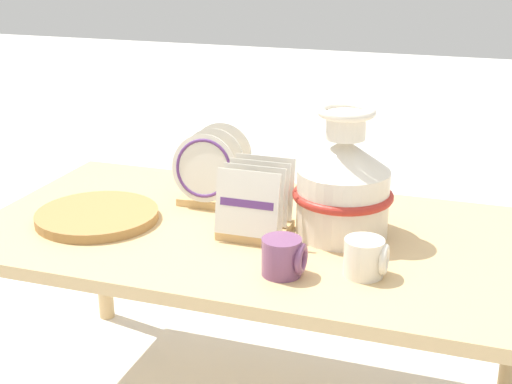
{
  "coord_description": "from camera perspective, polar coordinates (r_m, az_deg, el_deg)",
  "views": [
    {
      "loc": [
        0.57,
        -1.69,
        1.35
      ],
      "look_at": [
        0.0,
        0.0,
        0.7
      ],
      "focal_mm": 50.0,
      "sensor_mm": 36.0,
      "label": 1
    }
  ],
  "objects": [
    {
      "name": "dish_rack_square_plates",
      "position": [
        1.89,
        -0.03,
        -1.42
      ],
      "size": [
        0.17,
        0.18,
        0.19
      ],
      "color": "tan",
      "rests_on": "display_table"
    },
    {
      "name": "ceramic_vase",
      "position": [
        1.88,
        7.0,
        0.66
      ],
      "size": [
        0.27,
        0.27,
        0.35
      ],
      "color": "silver",
      "rests_on": "display_table"
    },
    {
      "name": "wicker_charger_stack",
      "position": [
        2.05,
        -12.59,
        -1.87
      ],
      "size": [
        0.34,
        0.34,
        0.03
      ],
      "color": "#AD7F47",
      "rests_on": "display_table"
    },
    {
      "name": "mug_cream_glaze",
      "position": [
        1.69,
        8.79,
        -5.21
      ],
      "size": [
        0.1,
        0.09,
        0.09
      ],
      "color": "silver",
      "rests_on": "display_table"
    },
    {
      "name": "display_table",
      "position": [
        1.96,
        -0.0,
        -4.63
      ],
      "size": [
        1.52,
        0.81,
        0.59
      ],
      "color": "tan",
      "rests_on": "ground_plane"
    },
    {
      "name": "dish_rack_round_plates",
      "position": [
        2.12,
        -3.59,
        1.34
      ],
      "size": [
        0.2,
        0.18,
        0.22
      ],
      "color": "tan",
      "rests_on": "display_table"
    },
    {
      "name": "mug_plum_glaze",
      "position": [
        1.68,
        2.22,
        -5.21
      ],
      "size": [
        0.1,
        0.09,
        0.09
      ],
      "color": "#7A4770",
      "rests_on": "display_table"
    }
  ]
}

